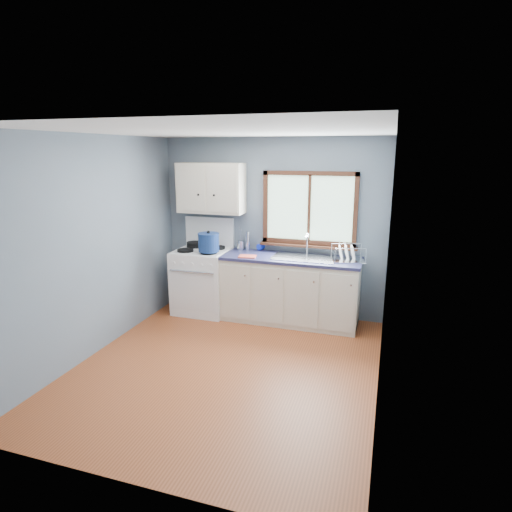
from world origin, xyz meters
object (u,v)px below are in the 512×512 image
(gas_range, at_px, (203,279))
(sink, at_px, (304,262))
(stockpot, at_px, (209,242))
(utensil_crock, at_px, (241,245))
(thermos, at_px, (248,241))
(dish_rack, at_px, (347,257))
(base_cabinets, at_px, (290,293))
(skillet, at_px, (194,243))

(gas_range, distance_m, sink, 1.53)
(gas_range, height_order, stockpot, gas_range)
(utensil_crock, bearing_deg, thermos, -5.56)
(gas_range, bearing_deg, dish_rack, 1.22)
(base_cabinets, xyz_separation_m, utensil_crock, (-0.79, 0.21, 0.58))
(thermos, bearing_deg, base_cabinets, -16.00)
(gas_range, distance_m, utensil_crock, 0.75)
(sink, xyz_separation_m, stockpot, (-1.30, -0.18, 0.23))
(base_cabinets, relative_size, sink, 2.20)
(sink, height_order, skillet, sink)
(stockpot, distance_m, dish_rack, 1.88)
(stockpot, bearing_deg, sink, 8.01)
(base_cabinets, xyz_separation_m, skillet, (-1.49, 0.13, 0.57))
(skillet, bearing_deg, base_cabinets, -4.65)
(thermos, distance_m, dish_rack, 1.44)
(thermos, xyz_separation_m, dish_rack, (1.43, -0.17, -0.08))
(base_cabinets, relative_size, utensil_crock, 5.47)
(gas_range, xyz_separation_m, skillet, (-0.19, 0.15, 0.49))
(base_cabinets, relative_size, thermos, 6.85)
(skillet, distance_m, dish_rack, 2.24)
(gas_range, height_order, skillet, gas_range)
(utensil_crock, bearing_deg, gas_range, -156.42)
(utensil_crock, distance_m, dish_rack, 1.55)
(base_cabinets, height_order, dish_rack, dish_rack)
(sink, distance_m, thermos, 0.91)
(sink, height_order, utensil_crock, utensil_crock)
(skillet, relative_size, thermos, 1.23)
(stockpot, distance_m, thermos, 0.58)
(gas_range, distance_m, base_cabinets, 1.31)
(gas_range, xyz_separation_m, utensil_crock, (0.51, 0.22, 0.50))
(gas_range, relative_size, sink, 1.62)
(gas_range, xyz_separation_m, dish_rack, (2.05, 0.04, 0.48))
(gas_range, xyz_separation_m, stockpot, (0.18, -0.16, 0.60))
(gas_range, height_order, base_cabinets, gas_range)
(skillet, height_order, utensil_crock, utensil_crock)
(gas_range, xyz_separation_m, base_cabinets, (1.31, 0.02, -0.08))
(skillet, height_order, stockpot, stockpot)
(base_cabinets, bearing_deg, stockpot, -170.70)
(skillet, xyz_separation_m, utensil_crock, (0.70, 0.08, 0.01))
(sink, relative_size, stockpot, 2.20)
(base_cabinets, xyz_separation_m, sink, (0.18, -0.00, 0.45))
(base_cabinets, height_order, thermos, thermos)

